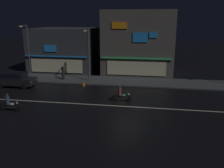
% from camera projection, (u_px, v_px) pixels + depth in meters
% --- Properties ---
extents(ground_plane, '(140.00, 140.00, 0.00)m').
position_uv_depth(ground_plane, '(127.00, 107.00, 21.29)').
color(ground_plane, black).
extents(lane_divider_stripe, '(34.28, 0.16, 0.01)m').
position_uv_depth(lane_divider_stripe, '(127.00, 107.00, 21.29)').
color(lane_divider_stripe, beige).
rests_on(lane_divider_stripe, ground).
extents(sidewalk_far, '(36.08, 4.25, 0.14)m').
position_uv_depth(sidewalk_far, '(135.00, 82.00, 29.48)').
color(sidewalk_far, '#424447').
rests_on(sidewalk_far, ground).
extents(storefront_left_block, '(9.47, 8.94, 8.61)m').
position_uv_depth(storefront_left_block, '(139.00, 42.00, 34.58)').
color(storefront_left_block, '#56514C').
rests_on(storefront_left_block, ground).
extents(storefront_center_block, '(9.11, 8.65, 6.18)m').
position_uv_depth(storefront_center_block, '(67.00, 49.00, 36.48)').
color(storefront_center_block, '#383A3F').
rests_on(storefront_center_block, ground).
extents(streetlamp_west, '(0.44, 1.64, 6.64)m').
position_uv_depth(streetlamp_west, '(27.00, 47.00, 30.04)').
color(streetlamp_west, '#47494C').
rests_on(streetlamp_west, sidewalk_far).
extents(streetlamp_mid, '(0.44, 1.64, 6.19)m').
position_uv_depth(streetlamp_mid, '(88.00, 51.00, 28.59)').
color(streetlamp_mid, '#47494C').
rests_on(streetlamp_mid, sidewalk_far).
extents(pedestrian_on_sidewalk, '(0.37, 0.37, 1.80)m').
position_uv_depth(pedestrian_on_sidewalk, '(63.00, 73.00, 30.14)').
color(pedestrian_on_sidewalk, '#232328').
rests_on(pedestrian_on_sidewalk, sidewalk_far).
extents(parked_car_near_kerb, '(4.30, 1.98, 1.67)m').
position_uv_depth(parked_car_near_kerb, '(15.00, 79.00, 27.33)').
color(parked_car_near_kerb, black).
rests_on(parked_car_near_kerb, ground).
extents(motorcycle_lead, '(1.90, 0.60, 1.52)m').
position_uv_depth(motorcycle_lead, '(121.00, 95.00, 22.43)').
color(motorcycle_lead, black).
rests_on(motorcycle_lead, ground).
extents(motorcycle_following, '(1.90, 0.60, 1.52)m').
position_uv_depth(motorcycle_following, '(9.00, 104.00, 20.11)').
color(motorcycle_following, black).
rests_on(motorcycle_following, ground).
extents(traffic_cone, '(0.36, 0.36, 0.55)m').
position_uv_depth(traffic_cone, '(84.00, 83.00, 27.87)').
color(traffic_cone, orange).
rests_on(traffic_cone, ground).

